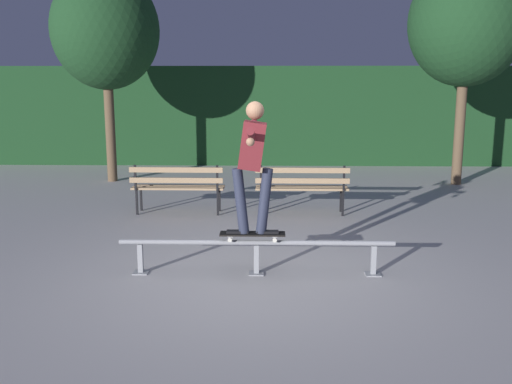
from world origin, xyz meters
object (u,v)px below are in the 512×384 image
object	(u,v)px
skateboarder	(253,156)
tree_far_right	(467,23)
skateboard	(253,234)
tree_far_left	(105,31)
grind_rail	(256,249)
park_bench_leftmost	(178,184)
park_bench_left_center	(302,184)

from	to	relation	value
skateboarder	tree_far_right	size ratio (longest dim) A/B	0.32
skateboard	tree_far_left	distance (m)	7.81
grind_rail	skateboard	world-z (taller)	skateboard
skateboard	tree_far_left	world-z (taller)	tree_far_left
skateboard	park_bench_leftmost	xyz separation A→B (m)	(-1.39, 3.11, 0.04)
skateboard	park_bench_left_center	distance (m)	3.20
park_bench_leftmost	park_bench_left_center	xyz separation A→B (m)	(2.15, 0.00, 0.00)
tree_far_right	tree_far_left	bearing A→B (deg)	178.27
park_bench_left_center	grind_rail	bearing A→B (deg)	-102.97
skateboard	tree_far_left	bearing A→B (deg)	118.23
skateboard	tree_far_right	distance (m)	8.14
grind_rail	skateboarder	bearing A→B (deg)	-179.99
skateboarder	tree_far_right	distance (m)	7.85
park_bench_leftmost	tree_far_left	world-z (taller)	tree_far_left
skateboarder	tree_far_left	size ratio (longest dim) A/B	0.33
park_bench_leftmost	tree_far_left	size ratio (longest dim) A/B	0.34
grind_rail	tree_far_right	size ratio (longest dim) A/B	0.68
grind_rail	park_bench_leftmost	distance (m)	3.43
grind_rail	park_bench_left_center	distance (m)	3.20
grind_rail	skateboarder	xyz separation A→B (m)	(-0.04, -0.00, 1.11)
skateboarder	tree_far_right	xyz separation A→B (m)	(4.40, 6.16, 2.06)
park_bench_left_center	tree_far_right	distance (m)	5.59
park_bench_leftmost	tree_far_right	size ratio (longest dim) A/B	0.33
grind_rail	tree_far_right	world-z (taller)	tree_far_right
park_bench_leftmost	grind_rail	bearing A→B (deg)	-65.20
skateboard	tree_far_right	world-z (taller)	tree_far_right
skateboard	grind_rail	bearing A→B (deg)	0.00
park_bench_leftmost	tree_far_right	bearing A→B (deg)	27.78
park_bench_leftmost	tree_far_left	bearing A→B (deg)	121.87
grind_rail	park_bench_leftmost	world-z (taller)	park_bench_leftmost
tree_far_left	skateboard	bearing A→B (deg)	-61.77
grind_rail	skateboard	bearing A→B (deg)	180.00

